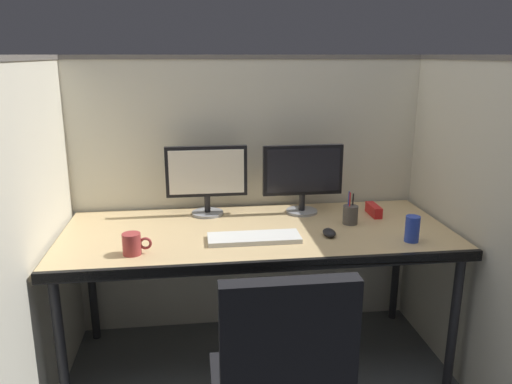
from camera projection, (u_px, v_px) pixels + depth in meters
The scene contains 12 objects.
cubicle_partition_rear at pixel (247, 196), 2.85m from camera, with size 2.21×0.06×1.57m.
cubicle_partition_left at pixel (40, 237), 2.21m from camera, with size 0.06×1.41×1.57m.
cubicle_partition_right at pixel (459, 219), 2.45m from camera, with size 0.06×1.41×1.57m.
desk at pixel (258, 240), 2.44m from camera, with size 1.90×0.80×0.74m.
monitor_left at pixel (207, 176), 2.61m from camera, with size 0.43×0.17×0.37m.
monitor_right at pixel (303, 174), 2.65m from camera, with size 0.43×0.17×0.37m.
keyboard_main at pixel (254, 238), 2.30m from camera, with size 0.43×0.15×0.02m, color silver.
computer_mouse at pixel (329, 233), 2.35m from camera, with size 0.06×0.10×0.04m.
pen_cup at pixel (350, 215), 2.51m from camera, with size 0.08×0.08×0.17m.
soda_can at pixel (412, 229), 2.27m from camera, with size 0.07×0.07×0.12m, color #263FB2.
coffee_mug at pixel (133, 244), 2.13m from camera, with size 0.13×0.08×0.09m.
red_stapler at pixel (374, 210), 2.66m from camera, with size 0.04×0.15×0.06m, color red.
Camera 1 is at (-0.30, -1.98, 1.58)m, focal length 34.68 mm.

